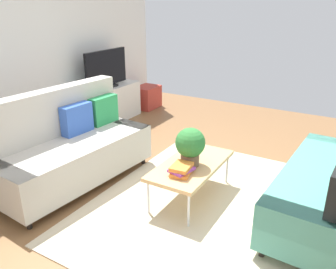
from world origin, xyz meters
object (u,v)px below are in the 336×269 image
(table_book_0, at_px, (181,172))
(bottle_0, at_px, (99,85))
(coffee_table, at_px, (191,166))
(bottle_1, at_px, (104,85))
(tv_console, at_px, (108,105))
(vase_1, at_px, (88,87))
(couch_beige, at_px, (70,146))
(tv, at_px, (106,70))
(vase_0, at_px, (80,88))
(potted_plant, at_px, (190,145))
(storage_trunk, at_px, (147,97))

(table_book_0, height_order, bottle_0, bottle_0)
(coffee_table, relative_size, bottle_1, 7.82)
(tv_console, bearing_deg, vase_1, 172.80)
(couch_beige, xyz_separation_m, coffee_table, (0.38, -1.42, -0.05))
(tv, height_order, bottle_1, tv)
(coffee_table, distance_m, vase_0, 2.67)
(vase_1, bearing_deg, couch_beige, -144.86)
(tv, distance_m, potted_plant, 2.89)
(couch_beige, bearing_deg, tv, -147.67)
(couch_beige, height_order, vase_0, couch_beige)
(tv_console, relative_size, bottle_0, 7.40)
(couch_beige, height_order, table_book_0, couch_beige)
(potted_plant, height_order, bottle_0, potted_plant)
(storage_trunk, bearing_deg, tv_console, 174.81)
(tv_console, height_order, tv, tv)
(storage_trunk, relative_size, bottle_0, 2.75)
(coffee_table, xyz_separation_m, storage_trunk, (2.62, 2.33, -0.17))
(coffee_table, distance_m, table_book_0, 0.28)
(tv_console, relative_size, vase_0, 7.33)
(storage_trunk, distance_m, bottle_1, 1.31)
(coffee_table, bearing_deg, vase_1, 65.53)
(couch_beige, xyz_separation_m, vase_1, (1.50, 1.06, 0.28))
(couch_beige, relative_size, tv, 1.96)
(storage_trunk, relative_size, potted_plant, 1.25)
(bottle_0, bearing_deg, tv_console, 10.20)
(couch_beige, bearing_deg, potted_plant, 108.14)
(bottle_0, bearing_deg, storage_trunk, -2.60)
(vase_1, bearing_deg, table_book_0, -119.21)
(storage_trunk, height_order, vase_0, vase_0)
(couch_beige, height_order, tv, tv)
(vase_0, bearing_deg, bottle_0, -14.13)
(couch_beige, xyz_separation_m, tv_console, (1.90, 1.01, -0.13))
(potted_plant, relative_size, vase_0, 2.17)
(coffee_table, bearing_deg, tv, 57.69)
(coffee_table, height_order, bottle_1, bottle_1)
(couch_beige, bearing_deg, vase_1, -140.03)
(potted_plant, height_order, vase_1, potted_plant)
(potted_plant, bearing_deg, table_book_0, -174.27)
(bottle_1, bearing_deg, table_book_0, -124.84)
(potted_plant, bearing_deg, vase_1, 64.78)
(bottle_0, bearing_deg, coffee_table, -118.58)
(couch_beige, relative_size, potted_plant, 4.74)
(potted_plant, bearing_deg, couch_beige, 103.30)
(vase_1, distance_m, bottle_1, 0.29)
(vase_0, xyz_separation_m, bottle_0, (0.36, -0.09, -0.00))
(table_book_0, bearing_deg, storage_trunk, 39.11)
(vase_0, bearing_deg, table_book_0, -115.89)
(potted_plant, bearing_deg, bottle_1, 58.79)
(potted_plant, bearing_deg, coffee_table, 2.84)
(tv, height_order, vase_0, tv)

